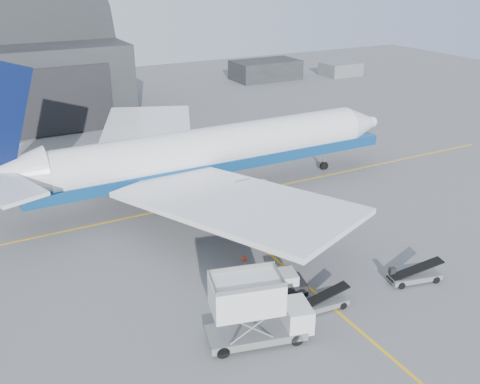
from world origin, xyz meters
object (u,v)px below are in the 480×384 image
pushback_tug (280,285)px  belt_loader_a (321,303)px  airliner (200,153)px  catering_truck (255,310)px  belt_loader_b (414,276)px

pushback_tug → belt_loader_a: 3.41m
pushback_tug → airliner: bearing=96.6°
catering_truck → belt_loader_a: size_ratio=1.70×
belt_loader_a → belt_loader_b: bearing=1.2°
catering_truck → pushback_tug: 6.07m
airliner → pushback_tug: bearing=-97.1°
catering_truck → pushback_tug: (4.39, 3.83, -1.70)m
airliner → belt_loader_b: 24.99m
pushback_tug → belt_loader_a: size_ratio=1.01×
catering_truck → belt_loader_a: 6.23m
catering_truck → belt_loader_b: 14.56m
catering_truck → airliner: bearing=87.7°
belt_loader_a → catering_truck: bearing=-168.2°
belt_loader_a → belt_loader_b: size_ratio=0.94×
catering_truck → belt_loader_a: (5.89, 0.77, -1.88)m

